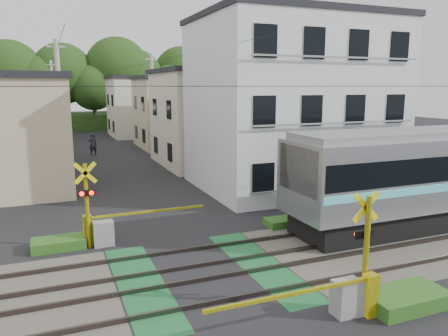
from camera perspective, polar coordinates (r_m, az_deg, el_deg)
name	(u,v)px	position (r m, az deg, el deg)	size (l,w,h in m)	color
ground	(203,274)	(13.62, -2.70, -13.65)	(120.00, 120.00, 0.00)	black
track_bed	(203,273)	(13.61, -2.70, -13.51)	(120.00, 120.00, 0.14)	#47423A
crossing_signal_near	(352,289)	(11.55, 16.35, -14.87)	(4.74, 0.65, 3.09)	yellow
crossing_signal_far	(100,226)	(16.21, -15.84, -7.33)	(4.74, 0.65, 3.09)	yellow
apartment_block	(291,103)	(24.68, 8.72, 8.33)	(10.20, 8.36, 9.30)	silver
houses_row	(103,115)	(37.97, -15.53, 6.71)	(22.07, 31.35, 6.80)	#C2AD89
tree_hill	(85,85)	(60.45, -17.66, 10.26)	(40.00, 11.42, 11.98)	#213D14
catenary	(369,143)	(15.60, 18.44, 3.08)	(60.00, 5.04, 7.00)	#2D2D33
utility_poles	(89,106)	(34.90, -17.17, 7.69)	(7.90, 42.00, 8.00)	#A5A5A0
pedestrian	(93,144)	(37.23, -16.77, 3.02)	(0.69, 0.45, 1.89)	#2C2833
weed_patches	(257,261)	(14.10, 4.32, -11.99)	(10.25, 8.80, 0.40)	#2D5E1E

